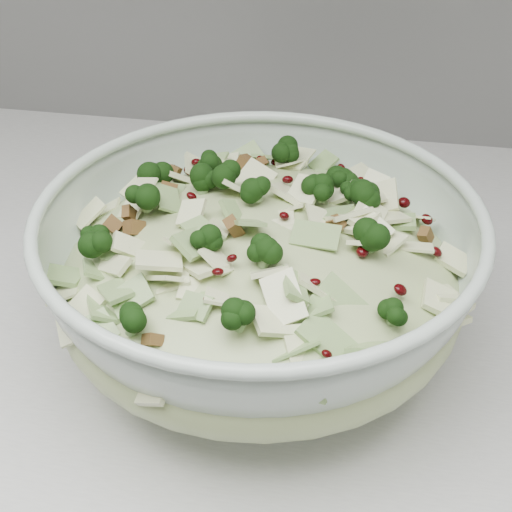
{
  "coord_description": "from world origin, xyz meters",
  "views": [
    {
      "loc": [
        -0.17,
        1.2,
        1.28
      ],
      "look_at": [
        -0.24,
        1.59,
        0.99
      ],
      "focal_mm": 50.0,
      "sensor_mm": 36.0,
      "label": 1
    }
  ],
  "objects": [
    {
      "name": "mixing_bowl",
      "position": [
        -0.24,
        1.6,
        0.96
      ],
      "size": [
        0.39,
        0.39,
        0.13
      ],
      "rotation": [
        0.0,
        0.0,
        -0.3
      ],
      "color": "silver",
      "rests_on": "counter"
    },
    {
      "name": "salad",
      "position": [
        -0.24,
        1.6,
        0.99
      ],
      "size": [
        0.37,
        0.37,
        0.13
      ],
      "rotation": [
        0.0,
        0.0,
        -0.35
      ],
      "color": "#BACC8C",
      "rests_on": "mixing_bowl"
    }
  ]
}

